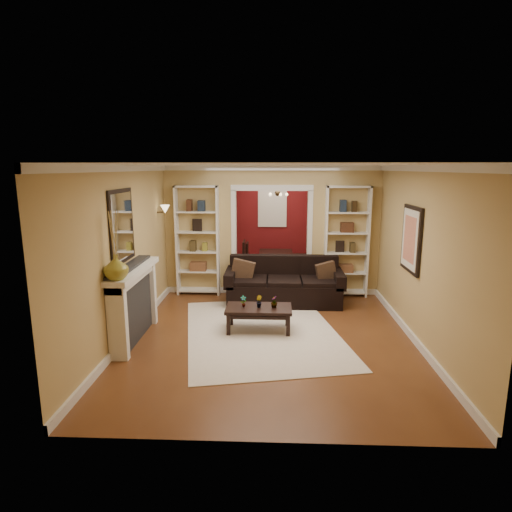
{
  "coord_description": "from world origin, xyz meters",
  "views": [
    {
      "loc": [
        0.05,
        -7.76,
        2.66
      ],
      "look_at": [
        -0.25,
        -0.8,
        1.22
      ],
      "focal_mm": 30.0,
      "sensor_mm": 36.0,
      "label": 1
    }
  ],
  "objects_px": {
    "coffee_table": "(259,319)",
    "dining_table": "(277,265)",
    "sofa": "(284,281)",
    "fireplace": "(136,304)",
    "bookshelf_right": "(346,242)",
    "bookshelf_left": "(198,241)"
  },
  "relations": [
    {
      "from": "bookshelf_right",
      "to": "dining_table",
      "type": "distance_m",
      "value": 2.37
    },
    {
      "from": "sofa",
      "to": "coffee_table",
      "type": "distance_m",
      "value": 1.59
    },
    {
      "from": "sofa",
      "to": "fireplace",
      "type": "distance_m",
      "value": 3.05
    },
    {
      "from": "bookshelf_right",
      "to": "fireplace",
      "type": "xyz_separation_m",
      "value": [
        -3.64,
        -2.53,
        -0.57
      ]
    },
    {
      "from": "sofa",
      "to": "fireplace",
      "type": "height_order",
      "value": "fireplace"
    },
    {
      "from": "sofa",
      "to": "fireplace",
      "type": "relative_size",
      "value": 1.36
    },
    {
      "from": "coffee_table",
      "to": "dining_table",
      "type": "distance_m",
      "value": 3.78
    },
    {
      "from": "sofa",
      "to": "bookshelf_right",
      "type": "height_order",
      "value": "bookshelf_right"
    },
    {
      "from": "fireplace",
      "to": "dining_table",
      "type": "distance_m",
      "value": 4.77
    },
    {
      "from": "bookshelf_left",
      "to": "fireplace",
      "type": "distance_m",
      "value": 2.65
    },
    {
      "from": "coffee_table",
      "to": "fireplace",
      "type": "distance_m",
      "value": 1.99
    },
    {
      "from": "fireplace",
      "to": "bookshelf_right",
      "type": "bearing_deg",
      "value": 34.8
    },
    {
      "from": "coffee_table",
      "to": "bookshelf_right",
      "type": "xyz_separation_m",
      "value": [
        1.74,
        2.08,
        0.95
      ]
    },
    {
      "from": "sofa",
      "to": "bookshelf_right",
      "type": "distance_m",
      "value": 1.58
    },
    {
      "from": "bookshelf_left",
      "to": "dining_table",
      "type": "xyz_separation_m",
      "value": [
        1.68,
        1.68,
        -0.88
      ]
    },
    {
      "from": "sofa",
      "to": "bookshelf_right",
      "type": "relative_size",
      "value": 1.01
    },
    {
      "from": "dining_table",
      "to": "bookshelf_right",
      "type": "bearing_deg",
      "value": -139.79
    },
    {
      "from": "bookshelf_right",
      "to": "dining_table",
      "type": "height_order",
      "value": "bookshelf_right"
    },
    {
      "from": "sofa",
      "to": "bookshelf_left",
      "type": "relative_size",
      "value": 1.01
    },
    {
      "from": "bookshelf_left",
      "to": "bookshelf_right",
      "type": "height_order",
      "value": "same"
    },
    {
      "from": "bookshelf_left",
      "to": "dining_table",
      "type": "relative_size",
      "value": 1.51
    },
    {
      "from": "coffee_table",
      "to": "fireplace",
      "type": "xyz_separation_m",
      "value": [
        -1.9,
        -0.45,
        0.38
      ]
    }
  ]
}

